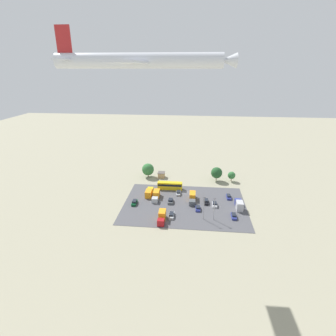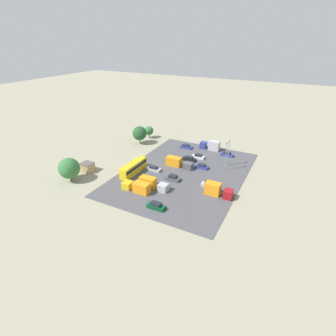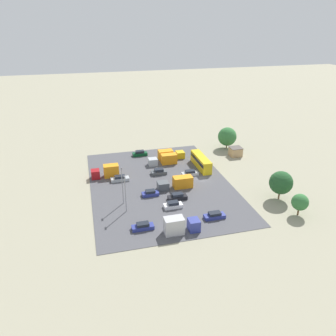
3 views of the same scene
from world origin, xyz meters
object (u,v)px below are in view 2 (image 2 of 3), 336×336
at_px(bus, 134,167).
at_px(parked_truck_4, 211,146).
at_px(parked_car_2, 173,178).
at_px(parked_car_0, 154,169).
at_px(parked_truck_2, 152,183).
at_px(parked_car_3, 227,154).
at_px(parked_car_8, 189,159).
at_px(parked_truck_1, 217,190).
at_px(parked_car_7, 186,147).
at_px(parked_truck_0, 178,163).
at_px(shed_building, 87,167).
at_px(parked_car_5, 156,206).
at_px(parked_car_1, 202,166).
at_px(parked_car_6, 198,156).
at_px(parked_truck_3, 138,187).
at_px(parked_car_4, 210,185).

relative_size(bus, parked_truck_4, 1.56).
bearing_deg(parked_car_2, parked_car_0, -108.89).
bearing_deg(parked_truck_2, parked_car_3, 158.43).
relative_size(parked_car_0, parked_car_8, 1.01).
xyz_separation_m(bus, parked_truck_2, (4.98, 9.46, -0.51)).
bearing_deg(parked_car_8, parked_car_3, -45.91).
bearing_deg(parked_truck_1, parked_truck_2, -74.93).
distance_m(parked_car_7, parked_truck_0, 15.73).
relative_size(shed_building, parked_truck_2, 0.44).
bearing_deg(parked_car_5, parked_truck_4, -179.22).
bearing_deg(parked_truck_4, parked_truck_1, -157.93).
bearing_deg(parked_car_7, parked_car_1, 40.80).
xyz_separation_m(parked_car_0, parked_car_6, (-15.00, 8.87, 0.04)).
height_order(shed_building, parked_car_3, shed_building).
xyz_separation_m(parked_car_6, parked_truck_0, (8.91, -3.52, 0.68)).
bearing_deg(parked_car_1, parked_truck_1, 35.18).
distance_m(parked_car_3, parked_car_7, 15.47).
relative_size(parked_car_1, parked_car_3, 0.90).
bearing_deg(parked_truck_3, parked_car_7, 1.50).
relative_size(parked_car_3, parked_car_6, 1.06).
bearing_deg(bus, parked_car_1, 35.94).
relative_size(shed_building, parked_car_7, 0.80).
bearing_deg(parked_car_2, parked_car_8, -175.62).
height_order(parked_car_2, parked_car_5, parked_car_5).
bearing_deg(parked_truck_3, parked_car_3, -23.25).
distance_m(shed_building, parked_car_1, 35.58).
bearing_deg(parked_car_3, parked_car_2, 159.66).
xyz_separation_m(parked_car_5, parked_truck_1, (-12.54, 11.15, 0.82)).
height_order(parked_car_5, parked_truck_2, parked_truck_2).
xyz_separation_m(shed_building, parked_truck_0, (-15.84, 23.29, -0.01)).
distance_m(parked_car_0, parked_car_4, 18.81).
distance_m(parked_car_3, parked_truck_2, 32.91).
bearing_deg(parked_car_5, parked_car_7, -166.58).
distance_m(shed_building, parked_truck_3, 20.50).
bearing_deg(parked_car_0, parked_car_4, 85.73).
relative_size(parked_car_2, parked_truck_2, 0.50).
bearing_deg(parked_car_1, parked_car_3, 161.94).
xyz_separation_m(parked_car_2, parked_truck_2, (6.42, -3.14, 0.64)).
distance_m(parked_car_1, parked_car_7, 17.15).
xyz_separation_m(parked_car_5, parked_truck_2, (-7.97, -5.80, 0.62)).
bearing_deg(parked_car_4, parked_car_2, 97.07).
height_order(parked_car_3, parked_truck_0, parked_truck_0).
xyz_separation_m(parked_car_0, parked_car_2, (2.74, 7.99, 0.08)).
relative_size(parked_car_3, parked_truck_2, 0.54).
distance_m(bus, parked_car_4, 23.56).
bearing_deg(parked_car_2, parked_car_6, 177.17).
relative_size(parked_car_1, parked_truck_3, 0.51).
bearing_deg(parked_truck_2, bus, -117.74).
xyz_separation_m(parked_truck_0, parked_truck_1, (10.69, 16.46, 0.20)).
bearing_deg(parked_truck_0, parked_car_5, 12.87).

